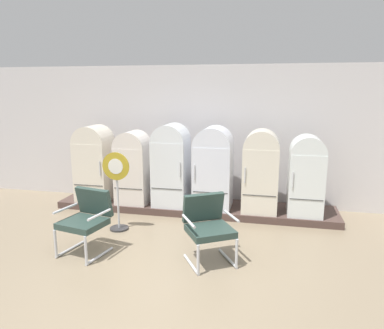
# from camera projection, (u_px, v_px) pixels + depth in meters

# --- Properties ---
(ground) EXTENTS (12.00, 10.00, 0.05)m
(ground) POSITION_uv_depth(u_px,v_px,m) (142.00, 294.00, 4.33)
(ground) COLOR gray
(back_wall) EXTENTS (11.76, 0.12, 2.86)m
(back_wall) POSITION_uv_depth(u_px,v_px,m) (201.00, 135.00, 7.53)
(back_wall) COLOR silver
(back_wall) RESTS_ON ground
(display_plinth) EXTENTS (5.48, 0.95, 0.13)m
(display_plinth) POSITION_uv_depth(u_px,v_px,m) (194.00, 207.00, 7.21)
(display_plinth) COLOR #4B3832
(display_plinth) RESTS_ON ground
(refrigerator_0) EXTENTS (0.67, 0.64, 1.53)m
(refrigerator_0) POSITION_uv_depth(u_px,v_px,m) (94.00, 161.00, 7.33)
(refrigerator_0) COLOR silver
(refrigerator_0) RESTS_ON display_plinth
(refrigerator_1) EXTENTS (0.62, 0.61, 1.44)m
(refrigerator_1) POSITION_uv_depth(u_px,v_px,m) (133.00, 165.00, 7.15)
(refrigerator_1) COLOR silver
(refrigerator_1) RESTS_ON display_plinth
(refrigerator_2) EXTENTS (0.65, 0.69, 1.59)m
(refrigerator_2) POSITION_uv_depth(u_px,v_px,m) (171.00, 162.00, 7.01)
(refrigerator_2) COLOR white
(refrigerator_2) RESTS_ON display_plinth
(refrigerator_3) EXTENTS (0.70, 0.72, 1.56)m
(refrigerator_3) POSITION_uv_depth(u_px,v_px,m) (213.00, 165.00, 6.85)
(refrigerator_3) COLOR white
(refrigerator_3) RESTS_ON display_plinth
(refrigerator_4) EXTENTS (0.64, 0.64, 1.53)m
(refrigerator_4) POSITION_uv_depth(u_px,v_px,m) (261.00, 169.00, 6.63)
(refrigerator_4) COLOR silver
(refrigerator_4) RESTS_ON display_plinth
(refrigerator_5) EXTENTS (0.61, 0.64, 1.45)m
(refrigerator_5) POSITION_uv_depth(u_px,v_px,m) (306.00, 173.00, 6.47)
(refrigerator_5) COLOR white
(refrigerator_5) RESTS_ON display_plinth
(armchair_left) EXTENTS (0.75, 0.76, 0.94)m
(armchair_left) POSITION_uv_depth(u_px,v_px,m) (87.00, 217.00, 5.29)
(armchair_left) COLOR silver
(armchair_left) RESTS_ON ground
(armchair_right) EXTENTS (0.84, 0.86, 0.94)m
(armchair_right) POSITION_uv_depth(u_px,v_px,m) (208.00, 224.00, 5.02)
(armchair_right) COLOR silver
(armchair_right) RESTS_ON ground
(sign_stand) EXTENTS (0.47, 0.32, 1.36)m
(sign_stand) POSITION_uv_depth(u_px,v_px,m) (117.00, 192.00, 6.10)
(sign_stand) COLOR #2D2D30
(sign_stand) RESTS_ON ground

